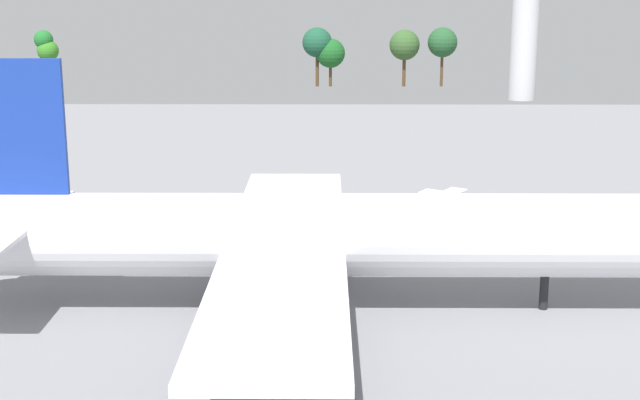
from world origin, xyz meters
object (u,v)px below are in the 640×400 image
at_px(baggage_tug, 445,198).
at_px(control_tower, 526,5).
at_px(maintenance_van, 627,245).
at_px(cargo_airplane, 318,236).

height_order(baggage_tug, control_tower, control_tower).
distance_m(maintenance_van, baggage_tug, 23.97).
relative_size(baggage_tug, control_tower, 0.17).
xyz_separation_m(maintenance_van, baggage_tug, (-15.04, 18.67, 0.15)).
bearing_deg(cargo_airplane, control_tower, 71.62).
bearing_deg(cargo_airplane, maintenance_van, 25.99).
distance_m(maintenance_van, control_tower, 120.44).
height_order(maintenance_van, control_tower, control_tower).
relative_size(maintenance_van, control_tower, 0.14).
relative_size(maintenance_van, baggage_tug, 0.81).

